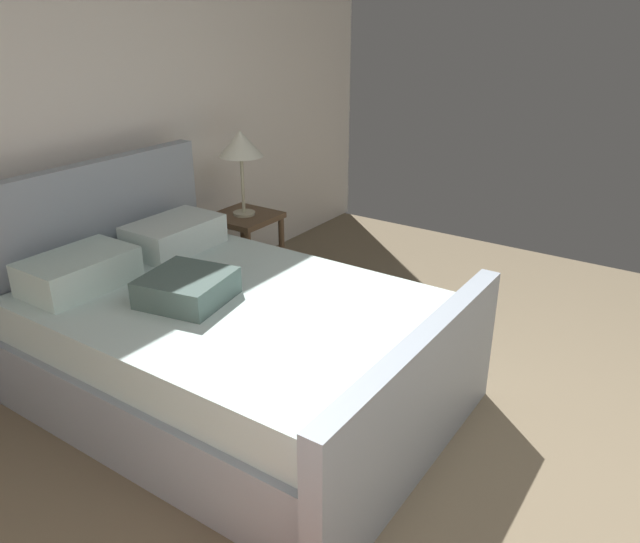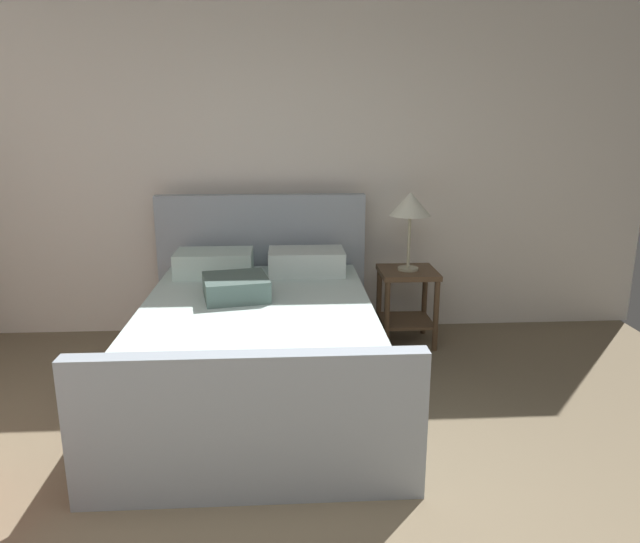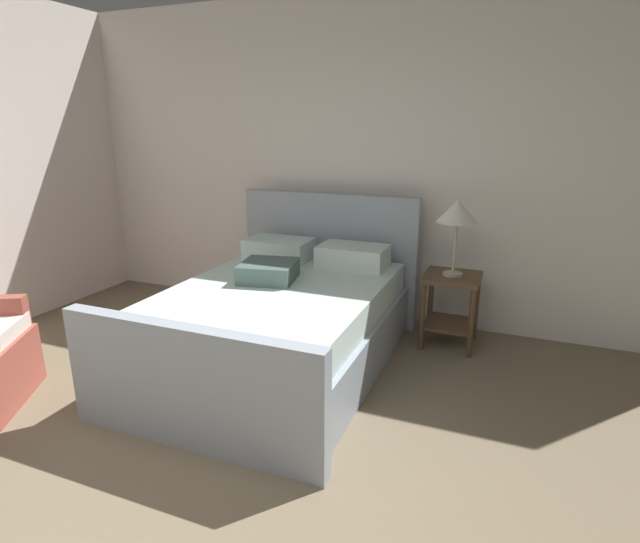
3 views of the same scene
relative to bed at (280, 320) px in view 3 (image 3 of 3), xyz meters
The scene contains 4 objects.
wall_back 1.69m from the bed, 77.58° to the left, with size 5.89×0.12×2.85m, color white.
bed is the anchor object (origin of this frame).
nightstand_right 1.41m from the bed, 35.76° to the left, with size 0.44×0.44×0.60m.
table_lamp_right 1.59m from the bed, 35.76° to the left, with size 0.32×0.32×0.61m.
Camera 3 is at (1.31, -1.09, 1.77)m, focal length 28.13 mm.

